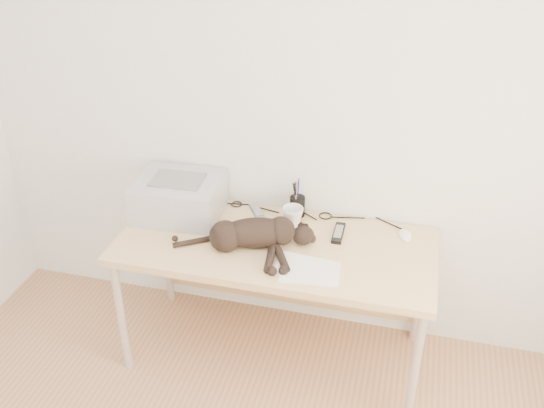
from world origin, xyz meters
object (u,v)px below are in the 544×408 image
(mouse, at_px, (405,233))
(printer, at_px, (179,197))
(cat, at_px, (251,235))
(desk, at_px, (279,255))
(pen_cup, at_px, (297,206))
(mug, at_px, (293,216))

(mouse, bearing_deg, printer, 170.97)
(cat, bearing_deg, desk, 34.54)
(printer, distance_m, mouse, 1.20)
(desk, xyz_separation_m, cat, (-0.11, -0.15, 0.20))
(desk, distance_m, pen_cup, 0.28)
(printer, relative_size, cat, 0.66)
(pen_cup, bearing_deg, mouse, -6.26)
(desk, relative_size, pen_cup, 7.70)
(desk, distance_m, mug, 0.22)
(printer, bearing_deg, desk, -6.72)
(desk, height_order, mouse, mouse)
(desk, xyz_separation_m, mug, (0.05, 0.10, 0.19))
(mug, height_order, mouse, mug)
(printer, distance_m, pen_cup, 0.64)
(cat, distance_m, pen_cup, 0.38)
(mug, height_order, pen_cup, pen_cup)
(desk, relative_size, mouse, 14.52)
(printer, distance_m, cat, 0.51)
(mug, distance_m, pen_cup, 0.10)
(mug, bearing_deg, cat, -121.97)
(cat, relative_size, mug, 6.31)
(desk, distance_m, mouse, 0.66)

